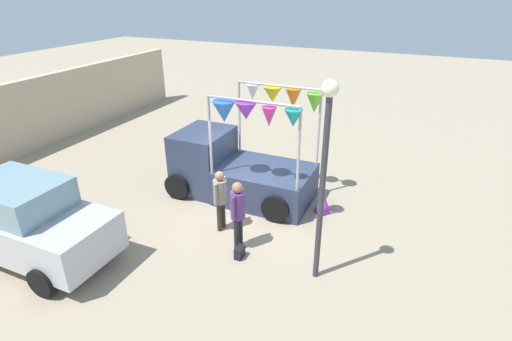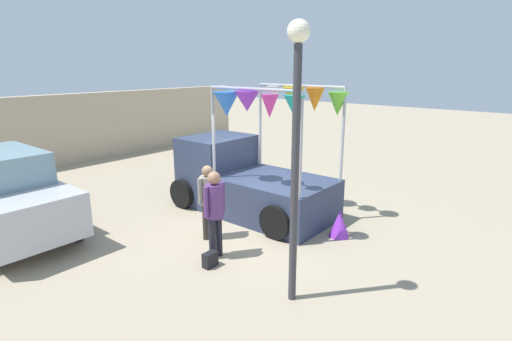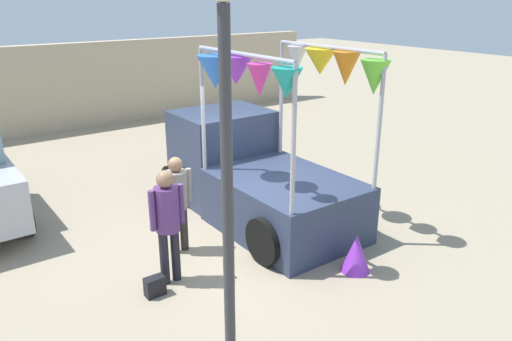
{
  "view_description": "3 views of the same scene",
  "coord_description": "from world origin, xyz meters",
  "px_view_note": "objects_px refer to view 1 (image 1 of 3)",
  "views": [
    {
      "loc": [
        -8.45,
        -4.13,
        5.7
      ],
      "look_at": [
        0.33,
        -0.21,
        1.17
      ],
      "focal_mm": 28.0,
      "sensor_mm": 36.0,
      "label": 1
    },
    {
      "loc": [
        -6.44,
        -5.7,
        3.61
      ],
      "look_at": [
        0.04,
        -0.32,
        1.39
      ],
      "focal_mm": 28.0,
      "sensor_mm": 36.0,
      "label": 2
    },
    {
      "loc": [
        -4.2,
        -6.44,
        3.97
      ],
      "look_at": [
        0.3,
        -0.23,
        1.26
      ],
      "focal_mm": 35.0,
      "sensor_mm": 36.0,
      "label": 3
    }
  ],
  "objects_px": {
    "person_customer": "(238,209)",
    "person_vendor": "(220,195)",
    "vendor_truck": "(234,165)",
    "folded_kite_bundle_violet": "(323,202)",
    "parked_car": "(27,220)",
    "handbag": "(240,252)",
    "street_lamp": "(325,159)"
  },
  "relations": [
    {
      "from": "vendor_truck",
      "to": "person_customer",
      "type": "height_order",
      "value": "vendor_truck"
    },
    {
      "from": "parked_car",
      "to": "vendor_truck",
      "type": "bearing_deg",
      "value": -31.6
    },
    {
      "from": "vendor_truck",
      "to": "person_customer",
      "type": "distance_m",
      "value": 2.72
    },
    {
      "from": "handbag",
      "to": "folded_kite_bundle_violet",
      "type": "bearing_deg",
      "value": -23.34
    },
    {
      "from": "person_customer",
      "to": "street_lamp",
      "type": "relative_size",
      "value": 0.41
    },
    {
      "from": "person_vendor",
      "to": "vendor_truck",
      "type": "bearing_deg",
      "value": 17.03
    },
    {
      "from": "parked_car",
      "to": "folded_kite_bundle_violet",
      "type": "bearing_deg",
      "value": -50.22
    },
    {
      "from": "person_vendor",
      "to": "folded_kite_bundle_violet",
      "type": "bearing_deg",
      "value": -48.95
    },
    {
      "from": "street_lamp",
      "to": "folded_kite_bundle_violet",
      "type": "xyz_separation_m",
      "value": [
        2.64,
        0.58,
        -2.43
      ]
    },
    {
      "from": "person_vendor",
      "to": "person_customer",
      "type": "bearing_deg",
      "value": -125.54
    },
    {
      "from": "vendor_truck",
      "to": "handbag",
      "type": "distance_m",
      "value": 3.22
    },
    {
      "from": "parked_car",
      "to": "folded_kite_bundle_violet",
      "type": "relative_size",
      "value": 6.67
    },
    {
      "from": "person_vendor",
      "to": "street_lamp",
      "type": "xyz_separation_m",
      "value": [
        -0.78,
        -2.71,
        1.76
      ]
    },
    {
      "from": "vendor_truck",
      "to": "folded_kite_bundle_violet",
      "type": "height_order",
      "value": "vendor_truck"
    },
    {
      "from": "parked_car",
      "to": "person_vendor",
      "type": "distance_m",
      "value": 4.35
    },
    {
      "from": "handbag",
      "to": "folded_kite_bundle_violet",
      "type": "relative_size",
      "value": 0.47
    },
    {
      "from": "person_customer",
      "to": "folded_kite_bundle_violet",
      "type": "distance_m",
      "value": 2.86
    },
    {
      "from": "vendor_truck",
      "to": "person_vendor",
      "type": "distance_m",
      "value": 1.93
    },
    {
      "from": "handbag",
      "to": "person_vendor",
      "type": "bearing_deg",
      "value": 47.0
    },
    {
      "from": "vendor_truck",
      "to": "folded_kite_bundle_violet",
      "type": "distance_m",
      "value": 2.77
    },
    {
      "from": "handbag",
      "to": "folded_kite_bundle_violet",
      "type": "xyz_separation_m",
      "value": [
        2.74,
        -1.18,
        0.16
      ]
    },
    {
      "from": "parked_car",
      "to": "handbag",
      "type": "bearing_deg",
      "value": -66.89
    },
    {
      "from": "person_vendor",
      "to": "folded_kite_bundle_violet",
      "type": "height_order",
      "value": "person_vendor"
    },
    {
      "from": "street_lamp",
      "to": "person_vendor",
      "type": "bearing_deg",
      "value": 73.95
    },
    {
      "from": "person_vendor",
      "to": "handbag",
      "type": "height_order",
      "value": "person_vendor"
    },
    {
      "from": "vendor_truck",
      "to": "handbag",
      "type": "bearing_deg",
      "value": -150.98
    },
    {
      "from": "handbag",
      "to": "street_lamp",
      "type": "height_order",
      "value": "street_lamp"
    },
    {
      "from": "parked_car",
      "to": "street_lamp",
      "type": "relative_size",
      "value": 0.95
    },
    {
      "from": "vendor_truck",
      "to": "street_lamp",
      "type": "height_order",
      "value": "street_lamp"
    },
    {
      "from": "parked_car",
      "to": "street_lamp",
      "type": "bearing_deg",
      "value": -72.23
    },
    {
      "from": "person_customer",
      "to": "person_vendor",
      "type": "height_order",
      "value": "person_customer"
    },
    {
      "from": "person_customer",
      "to": "handbag",
      "type": "height_order",
      "value": "person_customer"
    }
  ]
}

